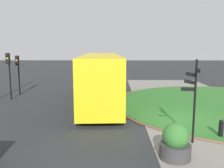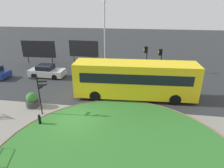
% 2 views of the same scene
% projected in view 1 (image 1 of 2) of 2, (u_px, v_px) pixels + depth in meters
% --- Properties ---
extents(ground, '(120.00, 120.00, 0.00)m').
position_uv_depth(ground, '(180.00, 121.00, 12.65)').
color(ground, '#282B2D').
extents(sidewalk_paving, '(32.00, 7.95, 0.02)m').
position_uv_depth(sidewalk_paving, '(218.00, 121.00, 12.62)').
color(sidewalk_paving, gray).
rests_on(sidewalk_paving, ground).
extents(grass_island, '(14.41, 14.41, 0.10)m').
position_uv_depth(grass_island, '(221.00, 104.00, 16.24)').
color(grass_island, '#2D6B28').
rests_on(grass_island, ground).
extents(grass_kerb_ring, '(14.72, 14.72, 0.11)m').
position_uv_depth(grass_kerb_ring, '(221.00, 104.00, 16.24)').
color(grass_kerb_ring, brown).
rests_on(grass_kerb_ring, ground).
extents(signpost_directional, '(1.27, 0.59, 3.44)m').
position_uv_depth(signpost_directional, '(194.00, 95.00, 9.50)').
color(signpost_directional, black).
rests_on(signpost_directional, ground).
extents(bollard_foreground, '(0.20, 0.20, 0.84)m').
position_uv_depth(bollard_foreground, '(221.00, 129.00, 10.24)').
color(bollard_foreground, black).
rests_on(bollard_foreground, ground).
extents(bus_yellow, '(11.09, 3.02, 3.37)m').
position_uv_depth(bus_yellow, '(101.00, 78.00, 16.60)').
color(bus_yellow, yellow).
rests_on(bus_yellow, ground).
extents(traffic_light_near, '(0.49, 0.28, 3.24)m').
position_uv_depth(traffic_light_near, '(18.00, 66.00, 19.30)').
color(traffic_light_near, black).
rests_on(traffic_light_near, ground).
extents(traffic_light_far, '(0.49, 0.29, 3.49)m').
position_uv_depth(traffic_light_far, '(9.00, 66.00, 17.55)').
color(traffic_light_far, black).
rests_on(traffic_light_far, ground).
extents(planter_near_signpost, '(1.09, 1.09, 1.31)m').
position_uv_depth(planter_near_signpost, '(175.00, 143.00, 8.32)').
color(planter_near_signpost, '#383838').
rests_on(planter_near_signpost, ground).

